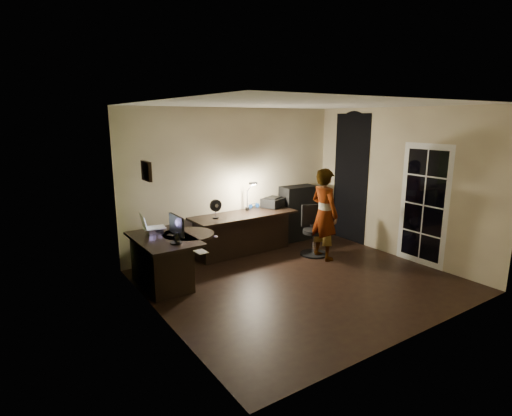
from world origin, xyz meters
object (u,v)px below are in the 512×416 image
cabinet (298,213)px  desk_left (165,261)px  monitor (176,233)px  office_chair (315,231)px  desk_right (244,234)px  person (324,214)px

cabinet → desk_left: bearing=-164.5°
monitor → office_chair: (2.78, 0.14, -0.44)m
office_chair → desk_left: bearing=-162.5°
desk_right → office_chair: office_chair is taller
monitor → desk_right: bearing=27.6°
desk_left → person: person is taller
desk_right → cabinet: 1.45m
cabinet → person: 1.28m
desk_right → cabinet: (1.43, 0.15, 0.18)m
desk_left → monitor: size_ratio=2.94×
cabinet → desk_right: bearing=-171.5°
desk_right → monitor: size_ratio=4.58×
desk_left → person: (2.84, -0.45, 0.45)m
desk_left → office_chair: (2.83, -0.22, 0.08)m
monitor → person: (2.79, -0.09, -0.08)m
desk_left → cabinet: cabinet is taller
desk_right → person: (1.04, -1.04, 0.44)m
office_chair → monitor: bearing=-155.1°
office_chair → person: 0.43m
person → office_chair: bearing=2.8°
desk_left → office_chair: office_chair is taller
desk_left → desk_right: 1.89m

